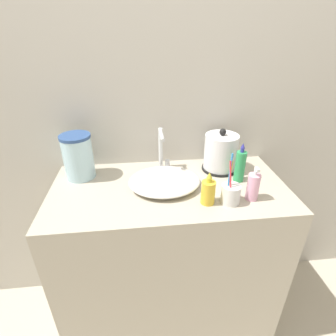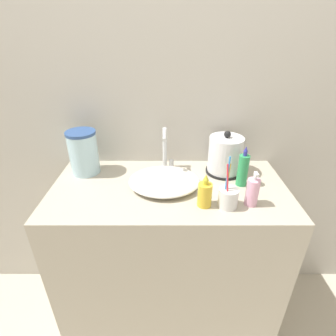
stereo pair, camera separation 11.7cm
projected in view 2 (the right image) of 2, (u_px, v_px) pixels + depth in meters
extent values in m
cube|color=beige|center=(169.00, 89.00, 1.29)|extent=(6.00, 0.04, 2.60)
cube|color=#B7AD99|center=(169.00, 257.00, 1.43)|extent=(1.09, 0.54, 0.91)
ellipsoid|color=silver|center=(165.00, 181.00, 1.21)|extent=(0.33, 0.28, 0.05)
cylinder|color=silver|center=(165.00, 148.00, 1.34)|extent=(0.02, 0.02, 0.22)
cylinder|color=silver|center=(165.00, 135.00, 1.23)|extent=(0.02, 0.14, 0.02)
cylinder|color=silver|center=(172.00, 163.00, 1.38)|extent=(0.02, 0.02, 0.04)
cylinder|color=black|center=(224.00, 171.00, 1.34)|extent=(0.18, 0.18, 0.01)
cylinder|color=silver|center=(225.00, 155.00, 1.30)|extent=(0.17, 0.17, 0.19)
sphere|color=black|center=(228.00, 134.00, 1.24)|extent=(0.03, 0.03, 0.03)
cylinder|color=silver|center=(228.00, 198.00, 1.07)|extent=(0.08, 0.08, 0.08)
cylinder|color=#E5333F|center=(228.00, 184.00, 1.02)|extent=(0.02, 0.03, 0.16)
cylinder|color=#338CE0|center=(227.00, 179.00, 1.03)|extent=(0.02, 0.02, 0.19)
cylinder|color=yellow|center=(227.00, 182.00, 1.04)|extent=(0.02, 0.02, 0.16)
cylinder|color=#EAA8C6|center=(253.00, 192.00, 1.07)|extent=(0.05, 0.05, 0.12)
cylinder|color=white|center=(255.00, 177.00, 1.04)|extent=(0.01, 0.01, 0.02)
cube|color=white|center=(257.00, 174.00, 1.02)|extent=(0.01, 0.03, 0.01)
cylinder|color=#2D9956|center=(243.00, 171.00, 1.20)|extent=(0.05, 0.05, 0.15)
cylinder|color=#333399|center=(246.00, 154.00, 1.16)|extent=(0.02, 0.02, 0.02)
cone|color=#333399|center=(246.00, 149.00, 1.15)|extent=(0.02, 0.02, 0.02)
cylinder|color=gold|center=(205.00, 195.00, 1.07)|extent=(0.06, 0.06, 0.10)
cylinder|color=gold|center=(206.00, 182.00, 1.04)|extent=(0.02, 0.02, 0.02)
cone|color=gold|center=(206.00, 177.00, 1.03)|extent=(0.02, 0.02, 0.02)
cylinder|color=#B2DBEA|center=(84.00, 154.00, 1.30)|extent=(0.14, 0.14, 0.21)
cylinder|color=#2D4C84|center=(81.00, 133.00, 1.24)|extent=(0.14, 0.14, 0.01)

